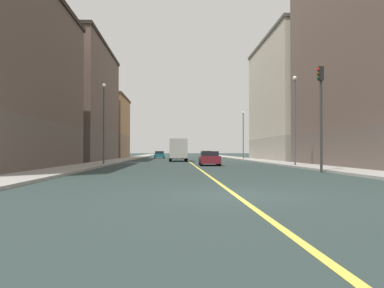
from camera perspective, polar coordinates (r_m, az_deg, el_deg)
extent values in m
plane|color=#293735|center=(12.34, 6.27, -7.36)|extent=(400.00, 400.00, 0.00)
cube|color=#9E9B93|center=(62.14, 7.77, -2.16)|extent=(3.01, 168.00, 0.15)
cube|color=#9E9B93|center=(61.57, -9.55, -2.16)|extent=(3.01, 168.00, 0.15)
cube|color=#E5D14C|center=(61.16, -0.85, -2.25)|extent=(0.16, 154.00, 0.01)
cube|color=#9D9688|center=(58.35, 15.94, -0.72)|extent=(11.74, 21.72, 3.17)
cube|color=#BCB29E|center=(58.98, 15.90, 7.46)|extent=(11.74, 21.72, 13.62)
cube|color=#545047|center=(60.40, 15.87, 14.05)|extent=(12.04, 22.02, 0.40)
cube|color=brown|center=(55.18, -18.17, -0.23)|extent=(11.74, 21.33, 4.07)
cube|color=brown|center=(55.78, -18.13, 7.48)|extent=(11.74, 21.33, 10.91)
cube|color=#2B221D|center=(56.88, -18.09, 13.13)|extent=(12.04, 21.63, 0.40)
cube|color=#8F6B4F|center=(74.79, -14.03, -0.41)|extent=(11.74, 14.28, 4.13)
cube|color=#A8754C|center=(75.04, -14.01, 3.77)|extent=(11.74, 14.28, 6.81)
cube|color=#4B3422|center=(75.42, -14.00, 6.50)|extent=(12.04, 14.58, 0.40)
cylinder|color=#2D2D2D|center=(26.23, 18.16, 2.42)|extent=(0.16, 0.16, 5.80)
cube|color=black|center=(26.63, 18.12, 9.64)|extent=(0.28, 0.32, 0.90)
sphere|color=red|center=(26.63, 17.79, 10.23)|extent=(0.20, 0.20, 0.20)
sphere|color=#352204|center=(26.57, 17.80, 9.64)|extent=(0.20, 0.20, 0.20)
sphere|color=black|center=(26.52, 17.80, 9.04)|extent=(0.20, 0.20, 0.20)
cylinder|color=#4C4C51|center=(34.72, 14.66, 3.05)|extent=(0.14, 0.14, 7.27)
sphere|color=#EAEACC|center=(35.19, 14.63, 9.21)|extent=(0.36, 0.36, 0.36)
cylinder|color=#4C4C51|center=(37.49, -12.63, 2.64)|extent=(0.14, 0.14, 7.13)
sphere|color=#EAEACC|center=(37.90, -12.61, 8.25)|extent=(0.36, 0.36, 0.36)
cylinder|color=#4C4C51|center=(59.08, 7.42, 1.12)|extent=(0.14, 0.14, 6.73)
sphere|color=#EAEACC|center=(59.31, 7.41, 4.51)|extent=(0.36, 0.36, 0.36)
cube|color=#1E6B38|center=(65.60, -2.09, -1.72)|extent=(1.81, 4.12, 0.58)
cube|color=black|center=(65.63, -2.09, -1.25)|extent=(1.58, 1.90, 0.49)
cylinder|color=black|center=(66.87, -2.80, -1.87)|extent=(0.22, 0.64, 0.64)
cylinder|color=black|center=(66.90, -1.41, -1.87)|extent=(0.22, 0.64, 0.64)
cylinder|color=black|center=(64.33, -2.79, -1.91)|extent=(0.22, 0.64, 0.64)
cylinder|color=black|center=(64.35, -1.35, -1.91)|extent=(0.22, 0.64, 0.64)
cube|color=#196670|center=(71.92, -4.73, -1.65)|extent=(1.98, 4.30, 0.59)
cube|color=black|center=(71.93, -4.73, -1.23)|extent=(1.66, 1.97, 0.48)
cylinder|color=black|center=(73.23, -5.38, -1.79)|extent=(0.25, 0.65, 0.64)
cylinder|color=black|center=(73.24, -4.10, -1.79)|extent=(0.25, 0.65, 0.64)
cylinder|color=black|center=(70.61, -5.39, -1.82)|extent=(0.25, 0.65, 0.64)
cylinder|color=black|center=(70.63, -4.06, -1.82)|extent=(0.25, 0.65, 0.64)
cube|color=maroon|center=(36.64, 2.53, -2.25)|extent=(1.89, 4.21, 0.67)
cube|color=black|center=(36.69, 2.52, -1.38)|extent=(1.63, 2.01, 0.43)
cylinder|color=black|center=(37.89, 1.15, -2.56)|extent=(0.23, 0.64, 0.64)
cylinder|color=black|center=(38.00, 3.63, -2.56)|extent=(0.23, 0.64, 0.64)
cylinder|color=black|center=(35.30, 1.34, -2.68)|extent=(0.23, 0.64, 0.64)
cylinder|color=black|center=(35.42, 4.00, -2.67)|extent=(0.23, 0.64, 0.64)
cube|color=#23389E|center=(78.53, 2.12, -1.60)|extent=(1.96, 4.06, 0.57)
cube|color=black|center=(78.62, 2.11, -1.22)|extent=(1.65, 1.97, 0.48)
cylinder|color=black|center=(79.74, 1.50, -1.73)|extent=(0.25, 0.65, 0.64)
cylinder|color=black|center=(79.80, 2.66, -1.72)|extent=(0.25, 0.65, 0.64)
cylinder|color=black|center=(77.27, 1.55, -1.75)|extent=(0.25, 0.65, 0.64)
cylinder|color=black|center=(77.33, 2.75, -1.75)|extent=(0.25, 0.65, 0.64)
cube|color=orange|center=(70.20, 2.12, -1.63)|extent=(1.98, 4.61, 0.69)
cube|color=black|center=(70.08, 2.12, -1.17)|extent=(1.65, 2.16, 0.43)
cylinder|color=black|center=(71.58, 1.44, -1.81)|extent=(0.25, 0.65, 0.64)
cylinder|color=black|center=(71.63, 2.72, -1.81)|extent=(0.25, 0.65, 0.64)
cylinder|color=black|center=(68.78, 1.49, -1.85)|extent=(0.25, 0.65, 0.64)
cylinder|color=black|center=(68.83, 2.82, -1.84)|extent=(0.25, 0.65, 0.64)
cube|color=navy|center=(53.57, -2.03, -1.08)|extent=(2.21, 1.86, 1.84)
cube|color=#B2B2A8|center=(50.05, -1.99, -0.65)|extent=(2.21, 4.39, 2.41)
cylinder|color=black|center=(53.24, -3.11, -1.96)|extent=(0.30, 0.90, 0.90)
cylinder|color=black|center=(53.26, -0.95, -1.96)|extent=(0.30, 0.90, 0.90)
cylinder|color=black|center=(49.12, -3.15, -2.04)|extent=(0.30, 0.90, 0.90)
cylinder|color=black|center=(49.15, -0.81, -2.05)|extent=(0.30, 0.90, 0.90)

